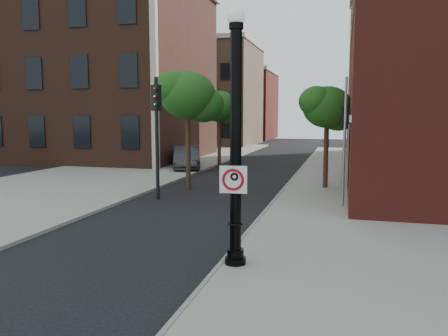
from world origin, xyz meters
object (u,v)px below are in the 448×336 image
(lamppost, at_px, (236,153))
(no_parking_sign, at_px, (233,179))
(traffic_signal_right, at_px, (345,134))
(traffic_signal_left, at_px, (157,118))
(parked_car, at_px, (187,158))

(lamppost, distance_m, no_parking_sign, 0.62)
(lamppost, bearing_deg, no_parking_sign, -95.87)
(lamppost, bearing_deg, traffic_signal_right, 75.57)
(lamppost, relative_size, traffic_signal_left, 1.15)
(lamppost, relative_size, traffic_signal_right, 1.41)
(parked_car, bearing_deg, traffic_signal_left, -97.09)
(no_parking_sign, xyz_separation_m, traffic_signal_right, (2.42, 9.50, 0.69))
(no_parking_sign, height_order, parked_car, no_parking_sign)
(no_parking_sign, bearing_deg, traffic_signal_left, 118.25)
(no_parking_sign, distance_m, traffic_signal_left, 9.37)
(no_parking_sign, xyz_separation_m, traffic_signal_left, (-5.30, 7.61, 1.36))
(traffic_signal_left, bearing_deg, parked_car, 123.50)
(lamppost, distance_m, traffic_signal_right, 9.65)
(no_parking_sign, xyz_separation_m, parked_car, (-7.79, 17.93, -1.36))
(lamppost, bearing_deg, traffic_signal_left, 125.46)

